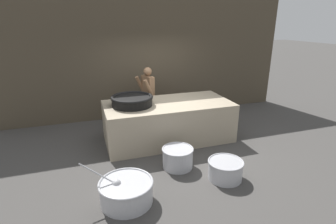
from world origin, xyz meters
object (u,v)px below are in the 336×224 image
(cook, at_px, (148,94))
(prep_bowl_vegetables, at_px, (126,191))
(prep_bowl_meat, at_px, (225,169))
(prep_bowl_extra, at_px, (178,157))
(giant_wok_near, at_px, (132,100))

(cook, bearing_deg, prep_bowl_vegetables, 55.19)
(cook, bearing_deg, prep_bowl_meat, 87.48)
(prep_bowl_extra, bearing_deg, prep_bowl_meat, -43.70)
(giant_wok_near, height_order, prep_bowl_extra, giant_wok_near)
(prep_bowl_meat, bearing_deg, giant_wok_near, 122.42)
(prep_bowl_vegetables, bearing_deg, prep_bowl_extra, 33.13)
(giant_wok_near, bearing_deg, prep_bowl_vegetables, -104.38)
(cook, height_order, prep_bowl_extra, cook)
(cook, xyz_separation_m, prep_bowl_meat, (0.68, -3.19, -0.69))
(cook, relative_size, prep_bowl_vegetables, 1.44)
(prep_bowl_meat, distance_m, prep_bowl_extra, 0.98)
(giant_wok_near, relative_size, prep_bowl_meat, 1.47)
(giant_wok_near, height_order, cook, cook)
(prep_bowl_vegetables, xyz_separation_m, prep_bowl_meat, (1.89, 0.10, -0.01))
(cook, height_order, prep_bowl_vegetables, cook)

